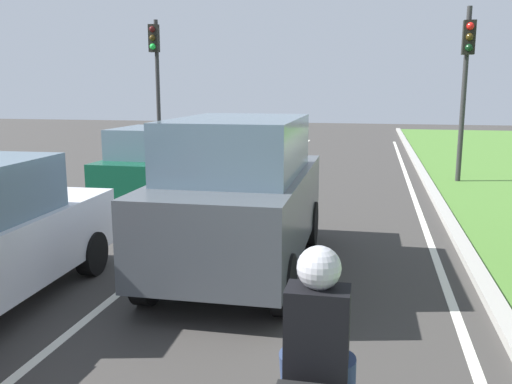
{
  "coord_description": "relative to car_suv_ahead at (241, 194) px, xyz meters",
  "views": [
    {
      "loc": [
        2.53,
        1.61,
        2.7
      ],
      "look_at": [
        0.89,
        9.26,
        1.2
      ],
      "focal_mm": 38.33,
      "sensor_mm": 36.0,
      "label": 1
    }
  ],
  "objects": [
    {
      "name": "curb_right",
      "position": [
        3.43,
        4.77,
        -1.11
      ],
      "size": [
        0.24,
        48.0,
        0.12
      ],
      "primitive_type": "cube",
      "color": "#9E9B93",
      "rests_on": "ground"
    },
    {
      "name": "car_hatchback_far",
      "position": [
        -3.22,
        4.53,
        -0.28
      ],
      "size": [
        1.77,
        3.72,
        1.78
      ],
      "rotation": [
        0.0,
        0.0,
        -0.01
      ],
      "color": "#0C472D",
      "rests_on": "ground"
    },
    {
      "name": "lane_line_right_edge",
      "position": [
        2.93,
        4.77,
        -1.16
      ],
      "size": [
        0.12,
        32.0,
        0.01
      ],
      "primitive_type": "cube",
      "color": "silver",
      "rests_on": "ground"
    },
    {
      "name": "traffic_light_near_right",
      "position": [
        4.3,
        8.59,
        2.05
      ],
      "size": [
        0.32,
        0.5,
        4.87
      ],
      "color": "#2D2D2D",
      "rests_on": "ground"
    },
    {
      "name": "lane_line_center",
      "position": [
        -1.37,
        4.77,
        -1.16
      ],
      "size": [
        0.12,
        32.0,
        0.01
      ],
      "primitive_type": "cube",
      "color": "silver",
      "rests_on": "ground"
    },
    {
      "name": "ground_plane",
      "position": [
        -0.67,
        4.77,
        -1.17
      ],
      "size": [
        60.0,
        60.0,
        0.0
      ],
      "primitive_type": "plane",
      "color": "#383533"
    },
    {
      "name": "car_suv_ahead",
      "position": [
        0.0,
        0.0,
        0.0
      ],
      "size": [
        2.01,
        4.52,
        2.28
      ],
      "rotation": [
        0.0,
        0.0,
        0.01
      ],
      "color": "#474C51",
      "rests_on": "ground"
    },
    {
      "name": "rider_person",
      "position": [
        1.56,
        -4.37,
        0.02
      ],
      "size": [
        0.5,
        0.4,
        1.16
      ],
      "rotation": [
        0.0,
        0.0,
        0.01
      ],
      "color": "black",
      "rests_on": "ground"
    },
    {
      "name": "traffic_light_overhead_left",
      "position": [
        -5.45,
        10.28,
        2.21
      ],
      "size": [
        0.32,
        0.5,
        4.94
      ],
      "color": "#2D2D2D",
      "rests_on": "ground"
    }
  ]
}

